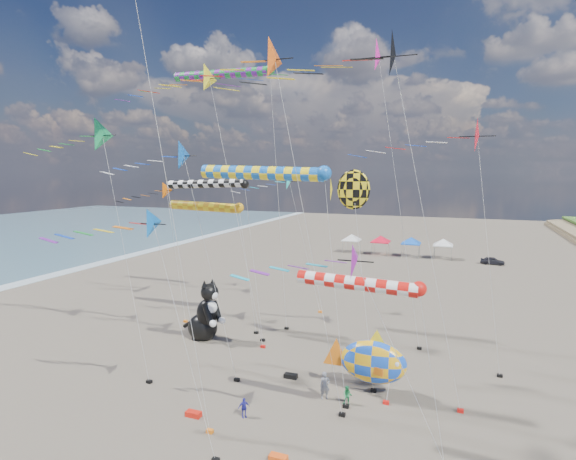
% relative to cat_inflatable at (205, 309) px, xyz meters
% --- Properties ---
extents(delta_kite_0, '(13.58, 2.43, 22.66)m').
position_rel_cat_inflatable_xyz_m(delta_kite_0, '(-0.13, -0.00, 18.52)').
color(delta_kite_0, yellow).
rests_on(delta_kite_0, ground).
extents(delta_kite_1, '(9.55, 1.90, 14.05)m').
position_rel_cat_inflatable_xyz_m(delta_kite_1, '(2.67, 10.28, 10.12)').
color(delta_kite_1, '#24D9D1').
rests_on(delta_kite_1, ground).
extents(delta_kite_2, '(9.73, 1.74, 11.13)m').
position_rel_cat_inflatable_xyz_m(delta_kite_2, '(15.00, -12.18, 7.26)').
color(delta_kite_2, '#8A1690').
rests_on(delta_kite_2, ground).
extents(delta_kite_3, '(8.17, 1.77, 13.17)m').
position_rel_cat_inflatable_xyz_m(delta_kite_3, '(-7.44, 3.00, 9.29)').
color(delta_kite_3, '#DB5B09').
rests_on(delta_kite_3, ground).
extents(delta_kite_4, '(11.42, 2.22, 16.24)m').
position_rel_cat_inflatable_xyz_m(delta_kite_4, '(0.87, -5.90, 12.21)').
color(delta_kite_4, blue).
rests_on(delta_kite_4, ground).
extents(delta_kite_5, '(17.60, 2.68, 23.90)m').
position_rel_cat_inflatable_xyz_m(delta_kite_5, '(10.92, 4.13, 19.63)').
color(delta_kite_5, '#ED20A4').
rests_on(delta_kite_5, ground).
extents(delta_kite_7, '(10.78, 2.35, 21.13)m').
position_rel_cat_inflatable_xyz_m(delta_kite_7, '(10.32, -7.63, 17.03)').
color(delta_kite_7, '#FF6116').
rests_on(delta_kite_7, ground).
extents(delta_kite_8, '(11.16, 2.52, 17.78)m').
position_rel_cat_inflatable_xyz_m(delta_kite_8, '(-3.91, -8.25, 13.66)').
color(delta_kite_8, '#179C52').
rests_on(delta_kite_8, ground).
extents(delta_kite_9, '(15.57, 2.98, 22.18)m').
position_rel_cat_inflatable_xyz_m(delta_kite_9, '(14.94, -4.73, 17.82)').
color(delta_kite_9, black).
rests_on(delta_kite_9, ground).
extents(delta_kite_10, '(10.27, 2.45, 17.54)m').
position_rel_cat_inflatable_xyz_m(delta_kite_10, '(19.55, 1.11, 13.42)').
color(delta_kite_10, red).
rests_on(delta_kite_10, ground).
extents(delta_kite_11, '(10.80, 1.66, 12.33)m').
position_rel_cat_inflatable_xyz_m(delta_kite_11, '(3.65, -13.84, 8.43)').
color(delta_kite_11, blue).
rests_on(delta_kite_11, ground).
extents(windsock_0, '(9.06, 0.74, 13.36)m').
position_rel_cat_inflatable_xyz_m(windsock_0, '(-0.14, 1.29, 10.29)').
color(windsock_0, black).
rests_on(windsock_0, ground).
extents(windsock_1, '(11.00, 0.84, 22.90)m').
position_rel_cat_inflatable_xyz_m(windsock_1, '(-0.21, 4.62, 19.77)').
color(windsock_1, '#198A34').
rests_on(windsock_1, ground).
extents(windsock_2, '(8.33, 0.83, 11.36)m').
position_rel_cat_inflatable_xyz_m(windsock_2, '(-0.99, 2.67, 8.27)').
color(windsock_2, orange).
rests_on(windsock_2, ground).
extents(windsock_3, '(7.62, 0.73, 8.93)m').
position_rel_cat_inflatable_xyz_m(windsock_3, '(15.27, -10.23, 5.89)').
color(windsock_3, red).
rests_on(windsock_3, ground).
extents(windsock_4, '(9.48, 0.86, 14.33)m').
position_rel_cat_inflatable_xyz_m(windsock_4, '(8.70, -6.64, 11.22)').
color(windsock_4, blue).
rests_on(windsock_4, ground).
extents(angelfish_kite, '(3.74, 3.02, 14.13)m').
position_rel_cat_inflatable_xyz_m(angelfish_kite, '(12.66, -2.13, 10.08)').
color(angelfish_kite, yellow).
rests_on(angelfish_kite, ground).
extents(cat_inflatable, '(4.30, 3.02, 5.26)m').
position_rel_cat_inflatable_xyz_m(cat_inflatable, '(0.00, 0.00, 0.00)').
color(cat_inflatable, black).
rests_on(cat_inflatable, ground).
extents(fish_inflatable, '(5.50, 1.95, 4.25)m').
position_rel_cat_inflatable_xyz_m(fish_inflatable, '(14.78, -4.35, -0.51)').
color(fish_inflatable, blue).
rests_on(fish_inflatable, ground).
extents(person_adult, '(0.75, 0.67, 1.72)m').
position_rel_cat_inflatable_xyz_m(person_adult, '(12.18, -6.05, -1.77)').
color(person_adult, slate).
rests_on(person_adult, ground).
extents(child_green, '(0.58, 0.46, 1.17)m').
position_rel_cat_inflatable_xyz_m(child_green, '(13.65, -6.25, -2.04)').
color(child_green, '#24924E').
rests_on(child_green, ground).
extents(child_blue, '(0.70, 0.67, 1.17)m').
position_rel_cat_inflatable_xyz_m(child_blue, '(8.45, -9.75, -2.05)').
color(child_blue, '#2928A3').
rests_on(child_blue, ground).
extents(kite_bag_0, '(0.90, 0.44, 0.30)m').
position_rel_cat_inflatable_xyz_m(kite_bag_0, '(11.78, -12.69, -2.48)').
color(kite_bag_0, '#F55214').
rests_on(kite_bag_0, ground).
extents(kite_bag_1, '(0.90, 0.44, 0.30)m').
position_rel_cat_inflatable_xyz_m(kite_bag_1, '(5.71, -10.72, -2.48)').
color(kite_bag_1, red).
rests_on(kite_bag_1, ground).
extents(kite_bag_2, '(0.90, 0.44, 0.30)m').
position_rel_cat_inflatable_xyz_m(kite_bag_2, '(12.92, 2.78, -2.48)').
color(kite_bag_2, blue).
rests_on(kite_bag_2, ground).
extents(kite_bag_3, '(0.90, 0.44, 0.30)m').
position_rel_cat_inflatable_xyz_m(kite_bag_3, '(9.22, -4.18, -2.48)').
color(kite_bag_3, black).
rests_on(kite_bag_3, ground).
extents(tent_row, '(19.20, 4.20, 3.80)m').
position_rel_cat_inflatable_xyz_m(tent_row, '(9.73, 44.20, 0.52)').
color(tent_row, silver).
rests_on(tent_row, ground).
extents(parked_car, '(3.51, 1.66, 1.16)m').
position_rel_cat_inflatable_xyz_m(parked_car, '(24.48, 42.20, -2.05)').
color(parked_car, '#26262D').
rests_on(parked_car, ground).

